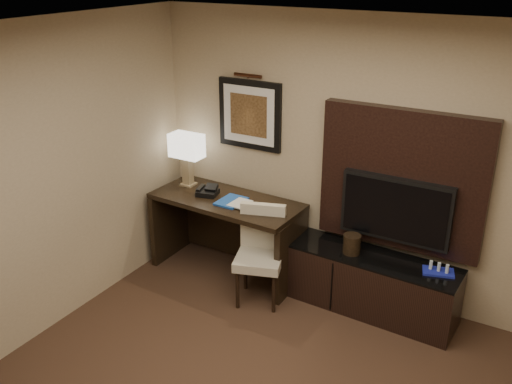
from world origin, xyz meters
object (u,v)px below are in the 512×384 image
Objects in this scene: credenza at (368,283)px; table_lamp at (187,159)px; ice_bucket at (352,244)px; desk at (227,236)px; minibar_tray at (439,268)px; desk_phone at (208,190)px; tv at (396,210)px; desk_chair at (259,259)px.

table_lamp reaches higher than credenza.
ice_bucket is at bearing -2.39° from table_lamp.
table_lamp reaches higher than ice_bucket.
credenza is at bearing 5.12° from desk.
minibar_tray is (0.79, 0.04, -0.04)m from ice_bucket.
desk_phone is at bearing -178.44° from ice_bucket.
desk_phone is at bearing -173.74° from tv.
credenza is at bearing -11.21° from desk_phone.
credenza is at bearing 8.43° from ice_bucket.
table_lamp is at bearing -177.79° from tv.
desk is 7.60× the size of desk_phone.
ice_bucket reaches higher than credenza.
ice_bucket is (1.35, 0.04, 0.24)m from desk.
credenza is 0.70m from minibar_tray.
credenza is 1.65× the size of tv.
credenza is 6.22× the size of minibar_tray.
ice_bucket is at bearing 6.06° from desk_chair.
desk_phone reaches higher than minibar_tray.
tv reaches higher than desk.
tv is 1.70× the size of table_lamp.
desk_chair reaches higher than minibar_tray.
desk_chair is (-1.11, -0.52, -0.56)m from tv.
table_lamp reaches higher than minibar_tray.
tv is (1.68, 0.20, 0.60)m from desk.
tv is at bearing 164.44° from minibar_tray.
tv is 5.48× the size of ice_bucket.
minibar_tray is (2.14, 0.08, 0.20)m from desk.
tv is 1.10× the size of desk_chair.
minibar_tray is at bearing -0.90° from table_lamp.
credenza is 1.05m from desk_chair.
tv reaches higher than credenza.
credenza is 9.04× the size of ice_bucket.
desk is 0.95× the size of credenza.
desk is 1.54m from credenza.
tv is at bearing -7.20° from desk_phone.
desk is at bearing 132.30° from desk_chair.
desk_chair is (0.57, -0.32, 0.04)m from desk.
tv is 2.25m from table_lamp.
credenza is 1.81× the size of desk_chair.
credenza is 2.80× the size of table_lamp.
desk_phone reaches higher than ice_bucket.
ice_bucket is (-0.18, -0.03, 0.38)m from credenza.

